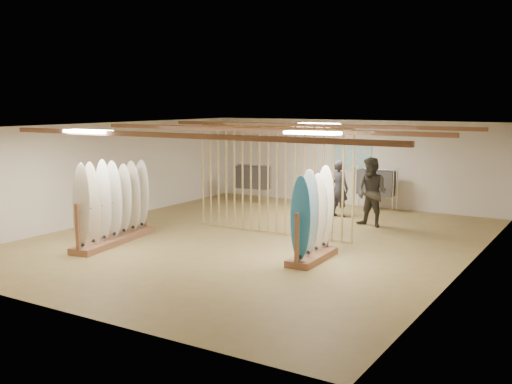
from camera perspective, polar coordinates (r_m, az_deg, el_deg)
The scene contains 16 objects.
floor at distance 14.85m, azimuth -0.00°, elevation -4.58°, with size 12.00×12.00×0.00m, color #9E834C.
ceiling at distance 14.47m, azimuth -0.00°, elevation 6.28°, with size 12.00×12.00×0.00m, color gray.
wall_back at distance 19.92m, azimuth 9.08°, elevation 2.77°, with size 12.00×12.00×0.00m, color silver.
wall_front at distance 10.05m, azimuth -18.23°, elevation -3.23°, with size 12.00×12.00×0.00m, color silver.
wall_left at distance 17.71m, azimuth -13.93°, elevation 1.90°, with size 12.00×12.00×0.00m, color silver.
wall_right at distance 12.74m, azimuth 19.55°, elevation -0.87°, with size 12.00×12.00×0.00m, color silver.
ceiling_slats at distance 14.47m, azimuth -0.00°, elevation 5.96°, with size 9.50×6.12×0.10m, color #996345.
light_panels at distance 14.47m, azimuth -0.00°, elevation 6.04°, with size 1.20×0.35×0.06m, color white.
bamboo_partition at distance 15.27m, azimuth 1.57°, elevation 1.12°, with size 4.45×0.05×2.78m.
poster at distance 19.88m, azimuth 9.07°, elevation 3.34°, with size 1.40×0.03×0.90m, color teal.
rack_left at distance 14.83m, azimuth -13.37°, elevation -2.15°, with size 1.02×2.88×1.98m.
rack_right at distance 12.89m, azimuth 5.41°, elevation -3.69°, with size 0.59×1.68×1.93m.
clothing_rack_a at distance 20.11m, azimuth -0.30°, elevation 1.41°, with size 1.24×0.46×1.34m.
clothing_rack_b at distance 19.03m, azimuth 11.34°, elevation 0.88°, with size 1.27×0.37×1.36m.
shopper_a at distance 17.88m, azimuth 7.91°, elevation 0.70°, with size 0.70×0.47×1.91m, color #2A2830.
shopper_b at distance 16.52m, azimuth 10.97°, elevation 0.40°, with size 1.04×0.81×2.15m, color #37332A.
Camera 1 is at (7.56, -12.32, 3.38)m, focal length 42.00 mm.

